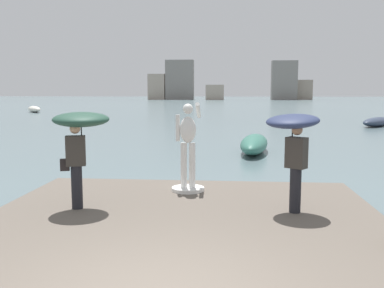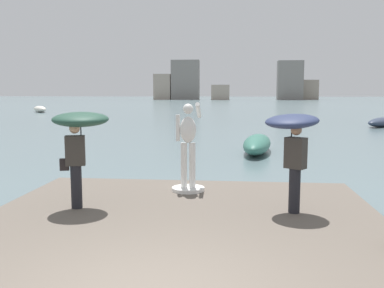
{
  "view_description": "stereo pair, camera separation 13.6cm",
  "coord_description": "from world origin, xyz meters",
  "px_view_note": "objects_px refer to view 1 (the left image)",
  "views": [
    {
      "loc": [
        0.83,
        -4.52,
        2.75
      ],
      "look_at": [
        0.0,
        5.21,
        1.55
      ],
      "focal_mm": 39.92,
      "sensor_mm": 36.0,
      "label": 1
    },
    {
      "loc": [
        0.97,
        -4.51,
        2.75
      ],
      "look_at": [
        0.0,
        5.21,
        1.55
      ],
      "focal_mm": 39.92,
      "sensor_mm": 36.0,
      "label": 2
    }
  ],
  "objects_px": {
    "boat_near": "(254,144)",
    "statue_white_figure": "(188,153)",
    "onlooker_right": "(294,134)",
    "boat_mid": "(378,122)",
    "boat_far": "(34,109)",
    "onlooker_left": "(80,130)"
  },
  "relations": [
    {
      "from": "boat_near",
      "to": "statue_white_figure",
      "type": "bearing_deg",
      "value": -102.74
    },
    {
      "from": "statue_white_figure",
      "to": "boat_near",
      "type": "relative_size",
      "value": 0.44
    },
    {
      "from": "onlooker_right",
      "to": "boat_mid",
      "type": "relative_size",
      "value": 0.43
    },
    {
      "from": "statue_white_figure",
      "to": "boat_mid",
      "type": "height_order",
      "value": "statue_white_figure"
    },
    {
      "from": "boat_near",
      "to": "boat_mid",
      "type": "distance_m",
      "value": 19.02
    },
    {
      "from": "onlooker_right",
      "to": "boat_far",
      "type": "relative_size",
      "value": 0.47
    },
    {
      "from": "statue_white_figure",
      "to": "onlooker_left",
      "type": "xyz_separation_m",
      "value": [
        -2.01,
        -1.69,
        0.67
      ]
    },
    {
      "from": "onlooker_left",
      "to": "onlooker_right",
      "type": "bearing_deg",
      "value": 1.46
    },
    {
      "from": "boat_near",
      "to": "boat_far",
      "type": "height_order",
      "value": "boat_far"
    },
    {
      "from": "onlooker_left",
      "to": "statue_white_figure",
      "type": "bearing_deg",
      "value": 40.08
    },
    {
      "from": "boat_far",
      "to": "boat_mid",
      "type": "bearing_deg",
      "value": -27.94
    },
    {
      "from": "onlooker_left",
      "to": "boat_near",
      "type": "relative_size",
      "value": 0.42
    },
    {
      "from": "boat_near",
      "to": "boat_mid",
      "type": "relative_size",
      "value": 1.03
    },
    {
      "from": "statue_white_figure",
      "to": "onlooker_left",
      "type": "height_order",
      "value": "statue_white_figure"
    },
    {
      "from": "statue_white_figure",
      "to": "onlooker_right",
      "type": "xyz_separation_m",
      "value": [
        2.21,
        -1.58,
        0.62
      ]
    },
    {
      "from": "onlooker_left",
      "to": "boat_near",
      "type": "height_order",
      "value": "onlooker_left"
    },
    {
      "from": "onlooker_left",
      "to": "boat_far",
      "type": "xyz_separation_m",
      "value": [
        -22.93,
        46.82,
        -1.57
      ]
    },
    {
      "from": "statue_white_figure",
      "to": "boat_near",
      "type": "distance_m",
      "value": 9.65
    },
    {
      "from": "statue_white_figure",
      "to": "boat_mid",
      "type": "xyz_separation_m",
      "value": [
        12.81,
        25.11,
        -0.95
      ]
    },
    {
      "from": "boat_near",
      "to": "boat_mid",
      "type": "xyz_separation_m",
      "value": [
        10.69,
        15.74,
        -0.04
      ]
    },
    {
      "from": "onlooker_left",
      "to": "onlooker_right",
      "type": "height_order",
      "value": "onlooker_left"
    },
    {
      "from": "statue_white_figure",
      "to": "boat_far",
      "type": "distance_m",
      "value": 51.57
    }
  ]
}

